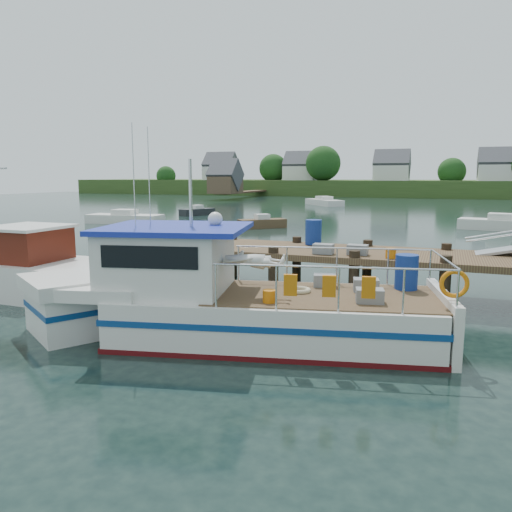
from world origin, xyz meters
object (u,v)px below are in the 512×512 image
(work_boat, at_px, (7,270))
(moored_b, at_px, (500,224))
(moored_a, at_px, (125,218))
(moored_rowboat, at_px, (262,223))
(moored_e, at_px, (197,211))
(moored_d, at_px, (324,202))
(lobster_boat, at_px, (222,301))

(work_boat, height_order, moored_b, work_boat)
(work_boat, height_order, moored_a, work_boat)
(moored_a, relative_size, moored_b, 1.12)
(moored_rowboat, relative_size, moored_e, 0.91)
(moored_rowboat, bearing_deg, moored_a, 170.58)
(moored_d, distance_m, moored_e, 21.72)
(moored_rowboat, distance_m, moored_e, 13.36)
(moored_rowboat, bearing_deg, work_boat, -104.28)
(work_boat, bearing_deg, moored_e, 106.89)
(lobster_boat, height_order, moored_b, lobster_boat)
(moored_b, xyz_separation_m, moored_e, (-25.91, 4.49, -0.07))
(moored_rowboat, height_order, moored_d, moored_d)
(work_boat, distance_m, moored_d, 51.16)
(work_boat, distance_m, moored_rowboat, 21.90)
(lobster_boat, bearing_deg, moored_e, 105.70)
(lobster_boat, relative_size, moored_rowboat, 3.05)
(moored_d, bearing_deg, lobster_boat, -88.37)
(work_boat, bearing_deg, lobster_boat, -11.58)
(work_boat, height_order, moored_d, work_boat)
(moored_a, bearing_deg, moored_d, 86.61)
(lobster_boat, relative_size, moored_e, 2.77)
(lobster_boat, height_order, moored_d, lobster_boat)
(work_boat, distance_m, moored_e, 32.14)
(moored_b, relative_size, moored_e, 1.50)
(lobster_boat, distance_m, moored_rowboat, 24.91)
(lobster_boat, bearing_deg, work_boat, 155.33)
(work_boat, xyz_separation_m, moored_rowboat, (0.81, 21.88, -0.36))
(moored_b, bearing_deg, lobster_boat, -131.24)
(moored_rowboat, relative_size, moored_b, 0.61)
(lobster_boat, height_order, moored_rowboat, lobster_boat)
(lobster_boat, xyz_separation_m, moored_e, (-17.63, 32.63, -0.53))
(moored_a, height_order, moored_d, moored_d)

